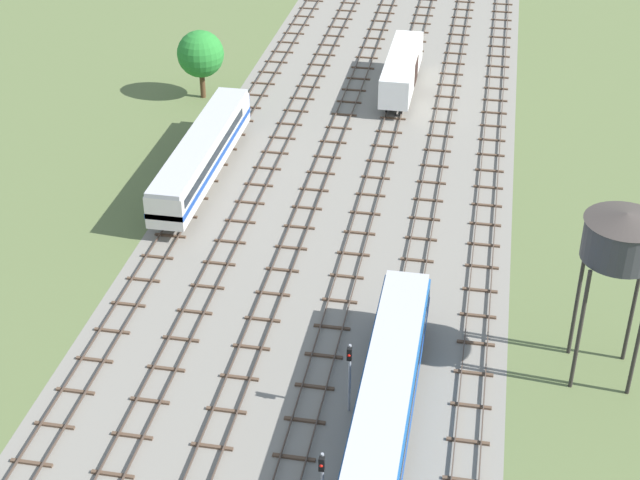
% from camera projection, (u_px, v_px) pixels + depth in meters
% --- Properties ---
extents(ground_plane, '(480.00, 480.00, 0.00)m').
position_uv_depth(ground_plane, '(330.00, 227.00, 73.44)').
color(ground_plane, '#5B6B3D').
extents(ballast_bed, '(27.13, 176.00, 0.01)m').
position_uv_depth(ballast_bed, '(330.00, 227.00, 73.44)').
color(ballast_bed, gray).
rests_on(ballast_bed, ground).
extents(track_far_left, '(2.40, 126.00, 0.29)m').
position_uv_depth(track_far_left, '(188.00, 206.00, 76.01)').
color(track_far_left, '#47382D').
rests_on(track_far_left, ground).
extents(track_left, '(2.40, 126.00, 0.29)m').
position_uv_depth(track_left, '(245.00, 211.00, 75.29)').
color(track_left, '#47382D').
rests_on(track_left, ground).
extents(track_centre_left, '(2.40, 126.00, 0.29)m').
position_uv_depth(track_centre_left, '(303.00, 217.00, 74.57)').
color(track_centre_left, '#47382D').
rests_on(track_centre_left, ground).
extents(track_centre, '(2.40, 126.00, 0.29)m').
position_uv_depth(track_centre, '(362.00, 222.00, 73.85)').
color(track_centre, '#47382D').
rests_on(track_centre, ground).
extents(track_centre_right, '(2.40, 126.00, 0.29)m').
position_uv_depth(track_centre_right, '(423.00, 228.00, 73.13)').
color(track_centre_right, '#47382D').
rests_on(track_centre_right, ground).
extents(track_right, '(2.40, 126.00, 0.29)m').
position_uv_depth(track_right, '(484.00, 234.00, 72.41)').
color(track_right, '#47382D').
rests_on(track_right, ground).
extents(diesel_railcar_centre_right_nearest, '(2.96, 20.50, 3.80)m').
position_uv_depth(diesel_railcar_centre_right_nearest, '(388.00, 393.00, 53.23)').
color(diesel_railcar_centre_right_nearest, '#194C8C').
rests_on(diesel_railcar_centre_right_nearest, ground).
extents(diesel_railcar_far_left_near, '(2.96, 20.50, 3.80)m').
position_uv_depth(diesel_railcar_far_left_near, '(202.00, 153.00, 78.47)').
color(diesel_railcar_far_left_near, beige).
rests_on(diesel_railcar_far_left_near, ground).
extents(freight_boxcar_centre_mid, '(2.87, 14.00, 3.60)m').
position_uv_depth(freight_boxcar_centre_mid, '(402.00, 69.00, 94.34)').
color(freight_boxcar_centre_mid, white).
rests_on(freight_boxcar_centre_mid, ground).
extents(water_tower, '(4.61, 4.61, 11.18)m').
position_uv_depth(water_tower, '(623.00, 238.00, 53.81)').
color(water_tower, '#2D2826').
rests_on(water_tower, ground).
extents(signal_post_nearest, '(0.28, 0.47, 4.65)m').
position_uv_depth(signal_post_nearest, '(322.00, 480.00, 47.20)').
color(signal_post_nearest, gray).
rests_on(signal_post_nearest, ground).
extents(signal_post_near, '(0.28, 0.47, 4.74)m').
position_uv_depth(signal_post_near, '(349.00, 370.00, 54.28)').
color(signal_post_near, gray).
rests_on(signal_post_near, ground).
extents(lineside_tree_0, '(4.50, 4.50, 6.70)m').
position_uv_depth(lineside_tree_0, '(201.00, 54.00, 92.29)').
color(lineside_tree_0, '#4C331E').
rests_on(lineside_tree_0, ground).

